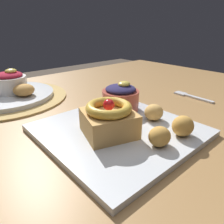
{
  "coord_description": "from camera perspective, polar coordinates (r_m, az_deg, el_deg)",
  "views": [
    {
      "loc": [
        -0.21,
        -0.39,
        0.94
      ],
      "look_at": [
        0.04,
        -0.09,
        0.77
      ],
      "focal_mm": 33.27,
      "sensor_mm": 36.0,
      "label": 1
    }
  ],
  "objects": [
    {
      "name": "dining_table",
      "position": [
        0.53,
        -10.55,
        -10.75
      ],
      "size": [
        1.56,
        0.95,
        0.73
      ],
      "color": "olive",
      "rests_on": "ground_plane"
    },
    {
      "name": "back_plate",
      "position": [
        0.69,
        -26.91,
        4.12
      ],
      "size": [
        0.27,
        0.27,
        0.01
      ],
      "primitive_type": "cylinder",
      "color": "silver",
      "rests_on": "woven_placemat"
    },
    {
      "name": "cake_slice",
      "position": [
        0.39,
        -0.87,
        -1.91
      ],
      "size": [
        0.11,
        0.11,
        0.07
      ],
      "rotation": [
        0.0,
        0.0,
        -0.32
      ],
      "color": "tan",
      "rests_on": "front_plate"
    },
    {
      "name": "front_plate",
      "position": [
        0.43,
        1.78,
        -4.99
      ],
      "size": [
        0.29,
        0.29,
        0.01
      ],
      "primitive_type": "cube",
      "color": "silver",
      "rests_on": "dining_table"
    },
    {
      "name": "back_ramekin",
      "position": [
        0.69,
        -26.26,
        7.39
      ],
      "size": [
        0.09,
        0.09,
        0.07
      ],
      "color": "white",
      "rests_on": "back_plate"
    },
    {
      "name": "fork",
      "position": [
        0.68,
        20.75,
        4.1
      ],
      "size": [
        0.03,
        0.13,
        0.0
      ],
      "rotation": [
        0.0,
        0.0,
        1.52
      ],
      "color": "silver",
      "rests_on": "dining_table"
    },
    {
      "name": "berry_ramekin",
      "position": [
        0.5,
        2.37,
        4.07
      ],
      "size": [
        0.09,
        0.09,
        0.07
      ],
      "color": "#B24C3D",
      "rests_on": "front_plate"
    },
    {
      "name": "fritter_back",
      "position": [
        0.41,
        18.87,
        -3.64
      ],
      "size": [
        0.04,
        0.04,
        0.04
      ],
      "primitive_type": "ellipsoid",
      "color": "gold",
      "rests_on": "front_plate"
    },
    {
      "name": "back_pastry",
      "position": [
        0.64,
        -23.04,
        5.6
      ],
      "size": [
        0.06,
        0.06,
        0.03
      ],
      "primitive_type": "ellipsoid",
      "color": "#C68E47",
      "rests_on": "back_plate"
    },
    {
      "name": "fritter_front",
      "position": [
        0.46,
        11.41,
        -0.07
      ],
      "size": [
        0.04,
        0.04,
        0.03
      ],
      "primitive_type": "ellipsoid",
      "color": "tan",
      "rests_on": "front_plate"
    },
    {
      "name": "woven_placemat",
      "position": [
        0.69,
        -26.79,
        3.46
      ],
      "size": [
        0.34,
        0.34,
        0.0
      ],
      "primitive_type": "cylinder",
      "color": "tan",
      "rests_on": "dining_table"
    },
    {
      "name": "fritter_middle",
      "position": [
        0.37,
        12.93,
        -6.55
      ],
      "size": [
        0.04,
        0.04,
        0.03
      ],
      "primitive_type": "ellipsoid",
      "color": "gold",
      "rests_on": "front_plate"
    }
  ]
}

